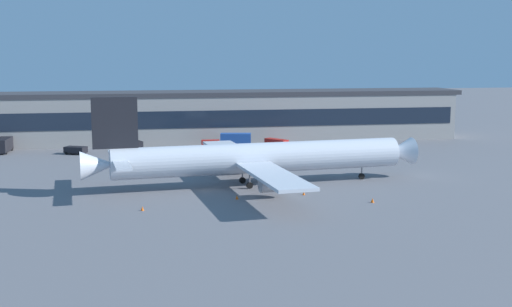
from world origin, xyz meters
name	(u,v)px	position (x,y,z in m)	size (l,w,h in m)	color
ground_plane	(206,190)	(0.00, 0.00, 0.00)	(600.00, 600.00, 0.00)	slate
terminal_building	(182,117)	(0.00, 61.09, 6.59)	(148.24, 14.58, 13.14)	#9E9993
airliner	(255,158)	(8.74, 2.02, 4.85)	(60.05, 51.68, 15.89)	silver
fuel_truck	(3,144)	(-42.35, 50.10, 1.88)	(3.09, 8.49, 3.35)	black
pushback_tractor	(76,150)	(-25.43, 44.38, 1.05)	(5.45, 4.40, 1.75)	black
belt_loader	(276,142)	(22.20, 47.94, 1.15)	(5.32, 6.38, 1.95)	red
follow_me_car	(210,143)	(6.02, 49.81, 1.09)	(4.46, 2.14, 1.85)	red
catering_truck	(236,141)	(11.56, 43.21, 2.29)	(7.55, 3.85, 4.15)	#2651A5
crew_van	(135,145)	(-12.14, 46.51, 1.46)	(3.96, 5.64, 2.55)	black
traffic_cone_0	(237,197)	(4.03, -8.22, 0.33)	(0.53, 0.53, 0.66)	#F2590C
traffic_cone_1	(372,200)	(24.35, -14.21, 0.34)	(0.55, 0.55, 0.68)	#F2590C
traffic_cone_2	(142,208)	(-10.76, -13.21, 0.31)	(0.50, 0.50, 0.63)	#F2590C
traffic_cone_3	(304,193)	(15.22, -7.08, 0.28)	(0.45, 0.45, 0.56)	#F2590C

